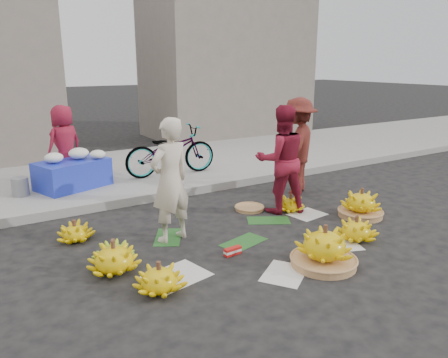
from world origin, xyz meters
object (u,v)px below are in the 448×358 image
banana_bunch_0 (114,258)px  flower_table (73,172)px  banana_bunch_4 (361,204)px  vendor_cream (170,181)px  bicycle (171,151)px

banana_bunch_0 → flower_table: (0.35, 3.45, 0.24)m
banana_bunch_4 → flower_table: flower_table is taller
banana_bunch_4 → flower_table: (-3.58, 3.64, 0.21)m
vendor_cream → flower_table: size_ratio=1.20×
banana_bunch_4 → flower_table: size_ratio=0.50×
flower_table → vendor_cream: bearing=-97.3°
flower_table → bicycle: bicycle is taller
banana_bunch_0 → vendor_cream: size_ratio=0.43×
flower_table → banana_bunch_4: bearing=-65.0°
banana_bunch_0 → flower_table: size_ratio=0.52×
bicycle → vendor_cream: bearing=158.9°
vendor_cream → bicycle: vendor_cream is taller
banana_bunch_0 → bicycle: bicycle is taller
banana_bunch_4 → bicycle: (-1.63, 3.56, 0.42)m
banana_bunch_0 → flower_table: bearing=84.3°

